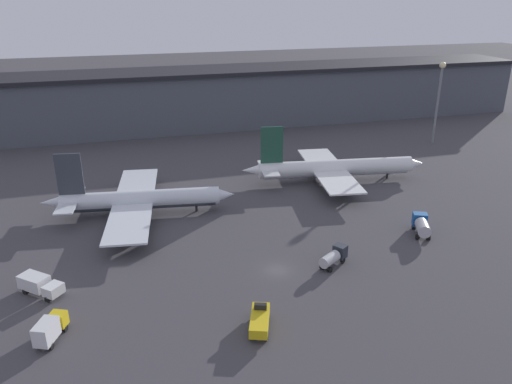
{
  "coord_description": "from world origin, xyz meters",
  "views": [
    {
      "loc": [
        -22.59,
        -66.5,
        42.39
      ],
      "look_at": [
        1.9,
        19.16,
        6.0
      ],
      "focal_mm": 35.0,
      "sensor_mm": 36.0,
      "label": 1
    }
  ],
  "objects": [
    {
      "name": "service_vehicle_2",
      "position": [
        -36.18,
        3.4,
        1.61
      ],
      "size": [
        7.05,
        6.7,
        2.78
      ],
      "rotation": [
        0.0,
        0.0,
        -0.73
      ],
      "color": "white",
      "rests_on": "ground"
    },
    {
      "name": "service_vehicle_0",
      "position": [
        29.75,
        4.93,
        1.82
      ],
      "size": [
        4.81,
        6.86,
        3.18
      ],
      "rotation": [
        0.0,
        0.0,
        1.16
      ],
      "color": "#195199",
      "rests_on": "ground"
    },
    {
      "name": "service_vehicle_3",
      "position": [
        9.38,
        -1.05,
        1.61
      ],
      "size": [
        5.98,
        4.83,
        2.92
      ],
      "rotation": [
        0.0,
        0.0,
        0.58
      ],
      "color": "#282D38",
      "rests_on": "ground"
    },
    {
      "name": "lamp_post_1",
      "position": [
        66.69,
        55.9,
        15.06
      ],
      "size": [
        1.8,
        1.8,
        23.48
      ],
      "color": "slate",
      "rests_on": "ground"
    },
    {
      "name": "terminal_building",
      "position": [
        0.0,
        93.55,
        9.38
      ],
      "size": [
        232.52,
        20.89,
        18.65
      ],
      "color": "#4C515B",
      "rests_on": "ground"
    },
    {
      "name": "airplane_0",
      "position": [
        -20.07,
        28.25,
        3.19
      ],
      "size": [
        38.27,
        38.06,
        13.44
      ],
      "rotation": [
        0.0,
        0.0,
        -0.14
      ],
      "color": "silver",
      "rests_on": "ground"
    },
    {
      "name": "airplane_1",
      "position": [
        25.4,
        34.85,
        3.29
      ],
      "size": [
        44.0,
        32.04,
        13.81
      ],
      "rotation": [
        0.0,
        0.0,
        -0.14
      ],
      "color": "white",
      "rests_on": "ground"
    },
    {
      "name": "service_vehicle_1",
      "position": [
        -33.66,
        -8.52,
        1.84
      ],
      "size": [
        4.15,
        6.01,
        3.32
      ],
      "rotation": [
        0.0,
        0.0,
        1.16
      ],
      "color": "gold",
      "rests_on": "ground"
    },
    {
      "name": "ground",
      "position": [
        0.0,
        0.0,
        0.0
      ],
      "size": [
        600.0,
        600.0,
        0.0
      ],
      "primitive_type": "plane",
      "color": "#423F44"
    },
    {
      "name": "service_vehicle_4",
      "position": [
        -6.97,
        -13.67,
        1.38
      ],
      "size": [
        4.45,
        6.79,
        2.92
      ],
      "rotation": [
        0.0,
        0.0,
        1.22
      ],
      "color": "gold",
      "rests_on": "ground"
    }
  ]
}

